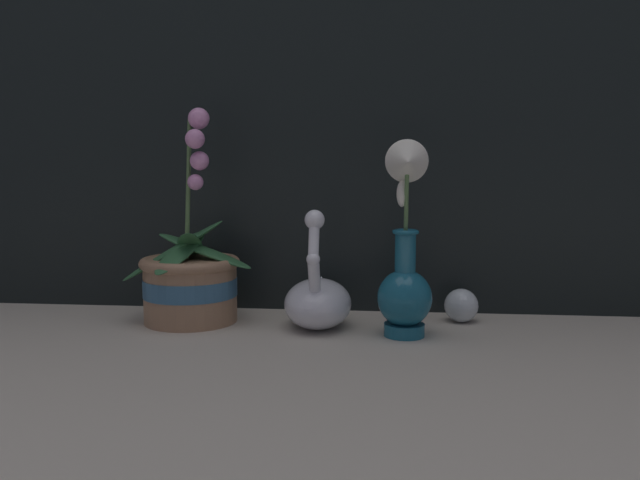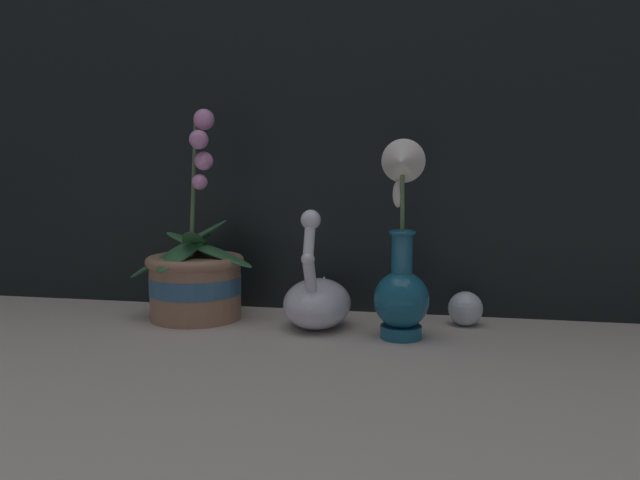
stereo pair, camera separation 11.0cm
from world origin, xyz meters
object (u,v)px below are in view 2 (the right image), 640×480
object	(u,v)px
swan_figurine	(317,299)
glass_sphere	(465,309)
blue_vase	(401,267)
orchid_potted_plant	(195,277)

from	to	relation	value
swan_figurine	glass_sphere	world-z (taller)	swan_figurine
swan_figurine	glass_sphere	distance (m)	0.27
swan_figurine	blue_vase	size ratio (longest dim) A/B	0.65
orchid_potted_plant	glass_sphere	world-z (taller)	orchid_potted_plant
blue_vase	glass_sphere	bearing A→B (deg)	46.83
glass_sphere	blue_vase	bearing A→B (deg)	-133.17
orchid_potted_plant	swan_figurine	world-z (taller)	orchid_potted_plant
orchid_potted_plant	glass_sphere	distance (m)	0.50
orchid_potted_plant	glass_sphere	size ratio (longest dim) A/B	6.29
orchid_potted_plant	swan_figurine	xyz separation A→B (m)	(0.24, -0.02, -0.03)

